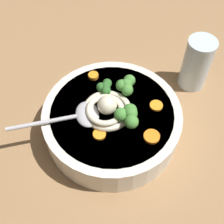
# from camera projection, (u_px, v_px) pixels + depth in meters

# --- Properties ---
(table_slab) EXTENTS (1.18, 1.18, 0.04)m
(table_slab) POSITION_uv_depth(u_px,v_px,m) (128.00, 144.00, 0.63)
(table_slab) COLOR #936D47
(table_slab) RESTS_ON ground
(soup_bowl) EXTENTS (0.27, 0.27, 0.07)m
(soup_bowl) POSITION_uv_depth(u_px,v_px,m) (112.00, 121.00, 0.60)
(soup_bowl) COLOR silver
(soup_bowl) RESTS_ON table_slab
(noodle_pile) EXTENTS (0.10, 0.10, 0.04)m
(noodle_pile) POSITION_uv_depth(u_px,v_px,m) (107.00, 109.00, 0.56)
(noodle_pile) COLOR beige
(noodle_pile) RESTS_ON soup_bowl
(soup_spoon) EXTENTS (0.07, 0.18, 0.02)m
(soup_spoon) POSITION_uv_depth(u_px,v_px,m) (80.00, 116.00, 0.56)
(soup_spoon) COLOR #B7B7BC
(soup_spoon) RESTS_ON soup_bowl
(broccoli_floret_rear) EXTENTS (0.05, 0.04, 0.04)m
(broccoli_floret_rear) POSITION_uv_depth(u_px,v_px,m) (127.00, 85.00, 0.58)
(broccoli_floret_rear) COLOR #7A9E60
(broccoli_floret_rear) RESTS_ON soup_bowl
(broccoli_floret_left) EXTENTS (0.04, 0.03, 0.03)m
(broccoli_floret_left) POSITION_uv_depth(u_px,v_px,m) (105.00, 87.00, 0.59)
(broccoli_floret_left) COLOR #7A9E60
(broccoli_floret_left) RESTS_ON soup_bowl
(broccoli_floret_front) EXTENTS (0.05, 0.04, 0.04)m
(broccoli_floret_front) POSITION_uv_depth(u_px,v_px,m) (127.00, 116.00, 0.54)
(broccoli_floret_front) COLOR #7A9E60
(broccoli_floret_front) RESTS_ON soup_bowl
(carrot_slice_far) EXTENTS (0.03, 0.03, 0.01)m
(carrot_slice_far) POSITION_uv_depth(u_px,v_px,m) (152.00, 137.00, 0.54)
(carrot_slice_far) COLOR orange
(carrot_slice_far) RESTS_ON soup_bowl
(carrot_slice_right) EXTENTS (0.02, 0.02, 0.00)m
(carrot_slice_right) POSITION_uv_depth(u_px,v_px,m) (99.00, 134.00, 0.54)
(carrot_slice_right) COLOR orange
(carrot_slice_right) RESTS_ON soup_bowl
(carrot_slice_extra_b) EXTENTS (0.03, 0.03, 0.00)m
(carrot_slice_extra_b) POSITION_uv_depth(u_px,v_px,m) (156.00, 106.00, 0.58)
(carrot_slice_extra_b) COLOR orange
(carrot_slice_extra_b) RESTS_ON soup_bowl
(carrot_slice_beside_noodles) EXTENTS (0.02, 0.02, 0.01)m
(carrot_slice_beside_noodles) POSITION_uv_depth(u_px,v_px,m) (93.00, 76.00, 0.62)
(carrot_slice_beside_noodles) COLOR orange
(carrot_slice_beside_noodles) RESTS_ON soup_bowl
(drinking_glass) EXTENTS (0.06, 0.06, 0.12)m
(drinking_glass) POSITION_uv_depth(u_px,v_px,m) (196.00, 64.00, 0.65)
(drinking_glass) COLOR silver
(drinking_glass) RESTS_ON table_slab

